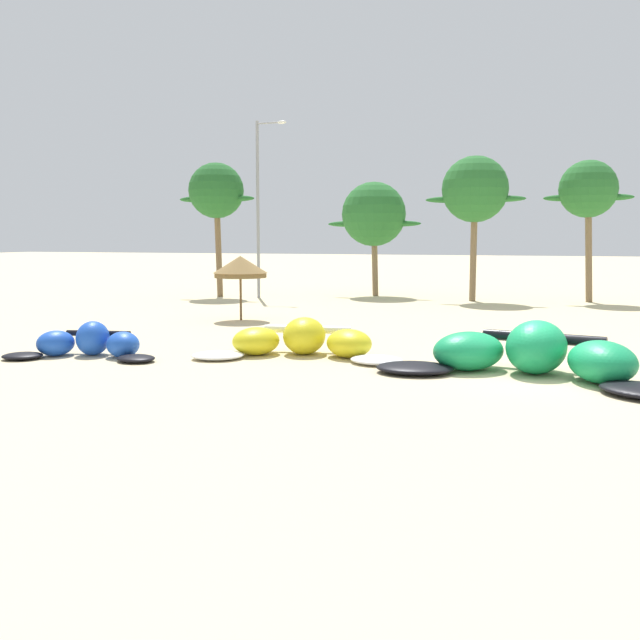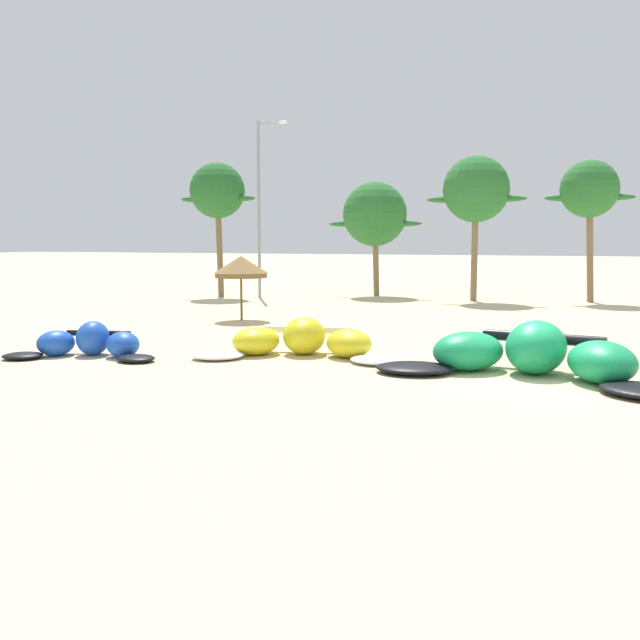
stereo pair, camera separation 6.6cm
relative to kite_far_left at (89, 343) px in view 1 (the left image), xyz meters
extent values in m
plane|color=beige|center=(13.00, 1.23, -0.40)|extent=(260.00, 260.00, 0.00)
ellipsoid|color=black|center=(-1.57, -1.07, -0.30)|extent=(1.50, 1.44, 0.21)
ellipsoid|color=blue|center=(-1.05, -0.23, -0.01)|extent=(1.35, 1.45, 0.78)
ellipsoid|color=blue|center=(-0.05, 0.26, 0.12)|extent=(1.19, 1.34, 1.05)
ellipsoid|color=blue|center=(1.05, 0.21, -0.01)|extent=(1.51, 1.50, 0.78)
ellipsoid|color=black|center=(1.87, -0.35, -0.30)|extent=(1.29, 1.13, 0.21)
cylinder|color=black|center=(-0.14, 0.65, 0.22)|extent=(2.05, 0.61, 0.19)
cube|color=black|center=(-0.03, 0.14, 0.12)|extent=(0.82, 0.56, 0.04)
ellipsoid|color=white|center=(3.89, 0.87, -0.29)|extent=(2.00, 1.90, 0.23)
ellipsoid|color=yellow|center=(4.64, 1.96, 0.02)|extent=(1.85, 1.97, 0.85)
ellipsoid|color=yellow|center=(6.00, 2.56, 0.17)|extent=(1.54, 1.75, 1.15)
ellipsoid|color=yellow|center=(7.49, 2.44, 0.02)|extent=(2.02, 2.02, 0.85)
ellipsoid|color=white|center=(8.55, 1.64, -0.29)|extent=(1.77, 1.57, 0.23)
cylinder|color=white|center=(5.91, 3.09, 0.30)|extent=(2.77, 0.70, 0.25)
cube|color=white|center=(6.03, 2.41, 0.17)|extent=(1.08, 0.72, 0.04)
ellipsoid|color=black|center=(9.86, 0.59, -0.26)|extent=(2.27, 1.85, 0.28)
ellipsoid|color=#199E5B|center=(11.15, 1.50, 0.12)|extent=(2.55, 2.54, 1.05)
ellipsoid|color=#199E5B|center=(12.91, 1.59, 0.31)|extent=(1.91, 2.31, 1.42)
ellipsoid|color=#199E5B|center=(14.50, 0.84, 0.12)|extent=(2.25, 2.51, 1.05)
cylinder|color=black|center=(13.04, 2.30, 0.46)|extent=(3.27, 0.92, 0.30)
cube|color=black|center=(12.87, 1.39, 0.31)|extent=(1.31, 0.95, 0.04)
cylinder|color=brown|center=(0.24, 10.17, 0.63)|extent=(0.10, 0.10, 2.06)
cone|color=olive|center=(0.24, 10.17, 2.03)|extent=(2.38, 2.38, 0.74)
cylinder|color=brown|center=(0.24, 10.17, 1.56)|extent=(2.26, 2.26, 0.20)
cylinder|color=brown|center=(-6.46, 21.20, 2.81)|extent=(0.52, 0.36, 6.44)
sphere|color=#236028|center=(-6.54, 21.20, 6.03)|extent=(3.34, 3.34, 3.34)
ellipsoid|color=#236028|center=(-7.88, 21.20, 5.53)|extent=(2.34, 0.50, 0.36)
ellipsoid|color=#236028|center=(-5.20, 21.20, 5.53)|extent=(2.34, 0.50, 0.36)
cylinder|color=#7F6647|center=(2.43, 24.82, 2.11)|extent=(0.52, 0.36, 5.04)
sphere|color=#286B2D|center=(2.35, 24.82, 4.63)|extent=(3.94, 3.94, 3.94)
ellipsoid|color=#286B2D|center=(0.77, 24.82, 4.04)|extent=(2.76, 0.50, 0.36)
ellipsoid|color=#286B2D|center=(3.93, 24.82, 4.04)|extent=(2.76, 0.50, 0.36)
cylinder|color=#7F6647|center=(8.64, 23.11, 2.75)|extent=(0.37, 0.36, 6.30)
sphere|color=#286B2D|center=(8.65, 23.11, 5.90)|extent=(3.72, 3.72, 3.72)
ellipsoid|color=#286B2D|center=(7.16, 23.11, 5.34)|extent=(2.60, 0.50, 0.36)
ellipsoid|color=#286B2D|center=(10.13, 23.11, 5.34)|extent=(2.60, 0.50, 0.36)
cylinder|color=#7F6647|center=(14.79, 24.52, 2.73)|extent=(0.66, 0.36, 6.28)
sphere|color=#286B2D|center=(14.64, 24.52, 5.87)|extent=(3.17, 3.17, 3.17)
ellipsoid|color=#286B2D|center=(13.37, 24.52, 5.39)|extent=(2.22, 0.50, 0.36)
ellipsoid|color=#286B2D|center=(15.91, 24.52, 5.39)|extent=(2.22, 0.50, 0.36)
cylinder|color=gray|center=(-3.82, 21.23, 4.80)|extent=(0.18, 0.18, 10.40)
cylinder|color=gray|center=(-3.04, 21.23, 9.85)|extent=(1.56, 0.10, 0.10)
ellipsoid|color=silver|center=(-2.25, 21.23, 9.85)|extent=(0.56, 0.24, 0.20)
camera|label=1|loc=(13.51, -17.74, 3.18)|focal=39.70mm
camera|label=2|loc=(13.57, -17.72, 3.18)|focal=39.70mm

